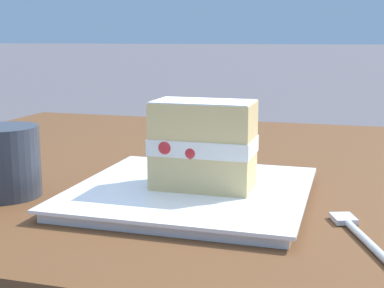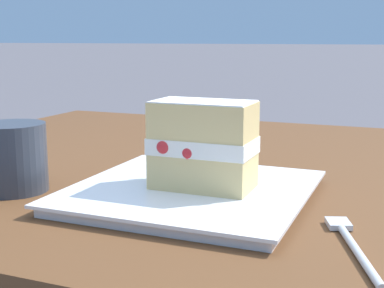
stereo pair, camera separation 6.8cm
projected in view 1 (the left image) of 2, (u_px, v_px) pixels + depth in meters
patio_table at (284, 225)px, 0.87m from camera, size 1.44×0.94×0.73m
dessert_plate at (192, 192)px, 0.69m from camera, size 0.29×0.29×0.02m
cake_slice at (203, 145)px, 0.67m from camera, size 0.13×0.08×0.11m
dessert_fork at (363, 237)px, 0.55m from camera, size 0.07×0.17×0.01m
coffee_cup at (5, 161)px, 0.69m from camera, size 0.09×0.09×0.09m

